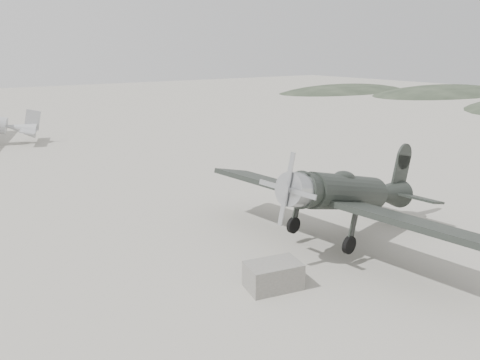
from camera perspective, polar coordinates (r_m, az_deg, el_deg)
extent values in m
plane|color=gray|center=(20.00, -1.06, -4.66)|extent=(160.00, 160.00, 0.00)
ellipsoid|color=#283224|center=(83.11, 23.60, 9.65)|extent=(36.00, 18.00, 6.00)
ellipsoid|color=#283224|center=(82.39, 12.65, 10.52)|extent=(32.00, 16.00, 5.20)
cylinder|color=black|center=(17.30, 12.60, -1.58)|extent=(4.11, 1.78, 1.26)
cone|color=black|center=(19.73, 17.61, 0.33)|extent=(2.48, 1.47, 1.17)
cylinder|color=silver|center=(15.22, 6.58, -3.70)|extent=(0.95, 1.22, 1.12)
cone|color=silver|center=(14.83, 5.20, -4.18)|extent=(0.38, 0.54, 0.51)
cube|color=silver|center=(14.88, 5.37, -4.13)|extent=(0.08, 0.17, 2.35)
ellipsoid|color=black|center=(17.00, 12.36, 0.09)|extent=(1.07, 0.74, 0.42)
cube|color=black|center=(16.90, 11.30, -3.04)|extent=(3.31, 10.99, 0.20)
cube|color=black|center=(20.33, 18.65, 0.81)|extent=(1.49, 3.89, 0.09)
cube|color=black|center=(20.27, 19.03, 2.97)|extent=(1.09, 0.23, 1.63)
cylinder|color=black|center=(16.43, 13.75, -8.40)|extent=(0.63, 0.22, 0.61)
cylinder|color=black|center=(17.76, 7.21, -6.18)|extent=(0.63, 0.22, 0.61)
cylinder|color=#333333|center=(16.20, 13.89, -6.44)|extent=(0.11, 0.11, 1.26)
cylinder|color=#333333|center=(17.54, 7.28, -4.34)|extent=(0.11, 0.11, 1.26)
cylinder|color=black|center=(20.63, 18.86, -0.24)|extent=(0.21, 0.10, 0.20)
cone|color=#97999C|center=(38.99, -25.09, 7.01)|extent=(2.29, 1.71, 1.14)
cube|color=#97999C|center=(38.91, -24.27, 7.17)|extent=(2.16, 3.99, 0.09)
cube|color=#97999C|center=(38.81, -24.23, 8.26)|extent=(1.00, 0.40, 1.48)
cylinder|color=black|center=(38.94, -23.88, 6.63)|extent=(0.22, 0.14, 0.20)
cube|color=slate|center=(14.35, 4.08, -11.53)|extent=(1.80, 1.34, 0.81)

